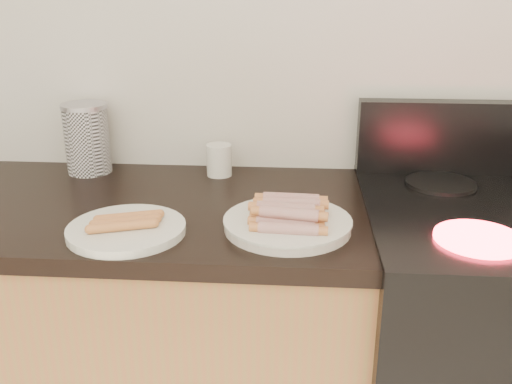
# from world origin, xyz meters

# --- Properties ---
(wall_back) EXTENTS (4.00, 0.04, 2.60)m
(wall_back) POSITION_xyz_m (0.00, 2.00, 1.30)
(wall_back) COLOR silver
(wall_back) RESTS_ON ground
(stove) EXTENTS (0.76, 0.65, 0.91)m
(stove) POSITION_xyz_m (0.78, 1.68, 0.46)
(stove) COLOR black
(stove) RESTS_ON floor
(stove_panel) EXTENTS (0.76, 0.06, 0.20)m
(stove_panel) POSITION_xyz_m (0.78, 1.96, 1.01)
(stove_panel) COLOR black
(stove_panel) RESTS_ON stove
(burner_near_left) EXTENTS (0.18, 0.18, 0.01)m
(burner_near_left) POSITION_xyz_m (0.61, 1.51, 0.92)
(burner_near_left) COLOR #FF1E2D
(burner_near_left) RESTS_ON stove
(burner_far_left) EXTENTS (0.18, 0.18, 0.01)m
(burner_far_left) POSITION_xyz_m (0.61, 1.84, 0.92)
(burner_far_left) COLOR black
(burner_far_left) RESTS_ON stove
(main_plate) EXTENTS (0.36, 0.36, 0.02)m
(main_plate) POSITION_xyz_m (0.22, 1.56, 0.91)
(main_plate) COLOR white
(main_plate) RESTS_ON counter_slab
(side_plate) EXTENTS (0.31, 0.31, 0.02)m
(side_plate) POSITION_xyz_m (-0.13, 1.51, 0.91)
(side_plate) COLOR white
(side_plate) RESTS_ON counter_slab
(hotdog_pile) EXTENTS (0.13, 0.18, 0.05)m
(hotdog_pile) POSITION_xyz_m (0.22, 1.56, 0.94)
(hotdog_pile) COLOR maroon
(hotdog_pile) RESTS_ON main_plate
(plain_sausages) EXTENTS (0.13, 0.11, 0.02)m
(plain_sausages) POSITION_xyz_m (-0.13, 1.51, 0.93)
(plain_sausages) COLOR #C96F33
(plain_sausages) RESTS_ON side_plate
(canister) EXTENTS (0.13, 0.13, 0.20)m
(canister) POSITION_xyz_m (-0.35, 1.92, 1.00)
(canister) COLOR white
(canister) RESTS_ON counter_slab
(mug) EXTENTS (0.08, 0.08, 0.09)m
(mug) POSITION_xyz_m (0.02, 1.92, 0.94)
(mug) COLOR white
(mug) RESTS_ON counter_slab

